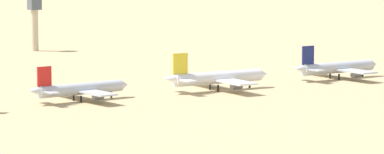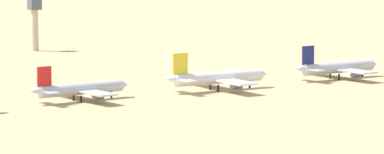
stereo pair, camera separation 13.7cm
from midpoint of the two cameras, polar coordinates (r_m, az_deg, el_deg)
ground at (r=384.95m, az=1.70°, el=-0.71°), size 4000.00×4000.00×0.00m
parked_jet_red_3 at (r=360.96m, az=-5.72°, el=-0.61°), size 36.75×30.97×12.13m
parked_jet_yellow_4 at (r=384.61m, az=1.30°, el=-0.04°), size 41.56×34.85×13.75m
parked_jet_navy_5 at (r=420.41m, az=7.41°, el=0.48°), size 39.92×33.45×13.21m
control_tower at (r=529.35m, az=-8.01°, el=2.94°), size 5.20×5.20×24.84m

